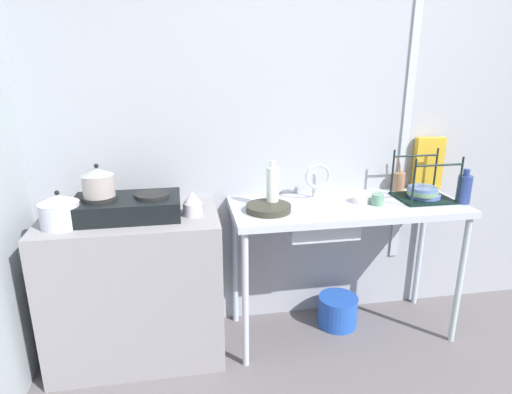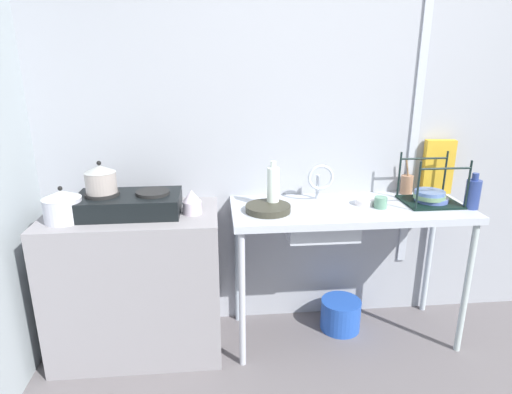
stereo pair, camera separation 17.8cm
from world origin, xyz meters
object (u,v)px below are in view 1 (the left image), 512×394
object	(u,v)px
percolator	(192,204)
bucket_on_floor	(338,311)
cup_by_rack	(377,200)
frying_pan	(268,208)
faucet	(318,177)
utensil_jar	(399,181)
bottle_by_rack	(464,189)
stove	(127,207)
cereal_box	(428,163)
sink_basin	(319,219)
small_bowl_on_drainboard	(361,199)
pot_on_left_burner	(98,182)
bottle_by_sink	(272,187)
dish_rack	(423,192)
pot_beside_stove	(59,211)

from	to	relation	value
percolator	bucket_on_floor	xyz separation A→B (m)	(0.90, 0.10, -0.82)
cup_by_rack	frying_pan	bearing A→B (deg)	179.93
faucet	utensil_jar	world-z (taller)	faucet
bottle_by_rack	utensil_jar	xyz separation A→B (m)	(-0.25, 0.30, -0.03)
percolator	utensil_jar	size ratio (longest dim) A/B	0.60
stove	cereal_box	size ratio (longest dim) A/B	1.66
sink_basin	utensil_jar	world-z (taller)	utensil_jar
percolator	small_bowl_on_drainboard	size ratio (longest dim) A/B	1.22
percolator	sink_basin	size ratio (longest dim) A/B	0.34
stove	pot_on_left_burner	size ratio (longest dim) A/B	3.21
small_bowl_on_drainboard	stove	bearing A→B (deg)	-179.10
pot_on_left_burner	bottle_by_sink	world-z (taller)	pot_on_left_burner
sink_basin	bottle_by_rack	distance (m)	0.87
bucket_on_floor	small_bowl_on_drainboard	bearing A→B (deg)	-26.18
percolator	bottle_by_sink	size ratio (longest dim) A/B	0.50
pot_on_left_burner	percolator	distance (m)	0.50
sink_basin	cereal_box	size ratio (longest dim) A/B	1.17
frying_pan	bottle_by_rack	bearing A→B (deg)	-2.77
stove	dish_rack	xyz separation A→B (m)	(1.72, 0.01, -0.01)
percolator	bottle_by_sink	world-z (taller)	bottle_by_sink
bottle_by_sink	utensil_jar	size ratio (longest dim) A/B	1.20
stove	cup_by_rack	world-z (taller)	stove
faucet	bucket_on_floor	world-z (taller)	faucet
sink_basin	bucket_on_floor	distance (m)	0.71
bottle_by_sink	bucket_on_floor	distance (m)	0.98
stove	small_bowl_on_drainboard	distance (m)	1.33
faucet	dish_rack	distance (m)	0.65
faucet	bottle_by_sink	distance (m)	0.30
stove	percolator	world-z (taller)	percolator
frying_pan	cereal_box	bearing A→B (deg)	13.15
cereal_box	bucket_on_floor	xyz separation A→B (m)	(-0.61, -0.15, -0.92)
bucket_on_floor	sink_basin	bearing A→B (deg)	-155.61
frying_pan	cup_by_rack	world-z (taller)	cup_by_rack
frying_pan	faucet	bearing A→B (deg)	24.57
sink_basin	small_bowl_on_drainboard	bearing A→B (deg)	9.16
utensil_jar	pot_on_left_burner	bearing A→B (deg)	-173.47
percolator	faucet	distance (m)	0.76
percolator	cup_by_rack	size ratio (longest dim) A/B	1.88
sink_basin	dish_rack	xyz separation A→B (m)	(0.66, 0.03, 0.12)
frying_pan	bucket_on_floor	bearing A→B (deg)	12.15
pot_on_left_burner	utensil_jar	xyz separation A→B (m)	(1.79, 0.21, -0.14)
pot_on_left_burner	faucet	world-z (taller)	pot_on_left_burner
pot_on_left_burner	bucket_on_floor	xyz separation A→B (m)	(1.38, 0.06, -0.95)
cup_by_rack	small_bowl_on_drainboard	xyz separation A→B (m)	(-0.07, 0.06, -0.01)
utensil_jar	percolator	bearing A→B (deg)	-169.61
cup_by_rack	cereal_box	distance (m)	0.54
pot_beside_stove	frying_pan	size ratio (longest dim) A/B	0.79
faucet	small_bowl_on_drainboard	size ratio (longest dim) A/B	2.06
bottle_by_rack	cereal_box	bearing A→B (deg)	99.83
cup_by_rack	faucet	bearing A→B (deg)	154.72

